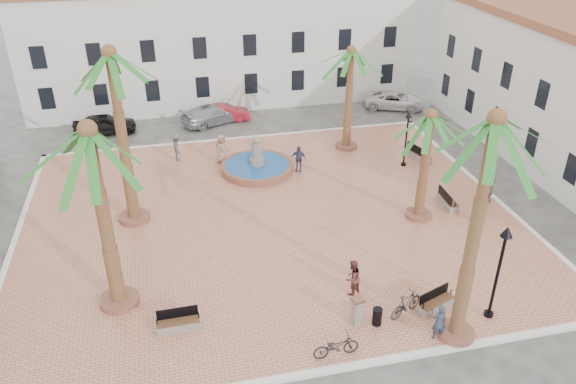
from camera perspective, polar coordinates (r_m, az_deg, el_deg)
The scene contains 35 objects.
ground at distance 30.32m, azimuth -1.84°, elevation -2.85°, with size 120.00×120.00×0.00m, color #56544F.
plaza at distance 30.28m, azimuth -1.85°, elevation -2.73°, with size 26.00×22.00×0.15m, color tan.
kerb_n at distance 39.92m, azimuth -4.99°, elevation 5.43°, with size 26.30×0.30×0.16m, color silver.
kerb_s at distance 21.95m, azimuth 4.14°, elevation -17.63°, with size 26.30×0.30×0.16m, color silver.
kerb_e at distance 34.82m, azimuth 19.62°, elevation -0.01°, with size 0.30×22.30×0.16m, color silver.
kerb_w at distance 30.98m, azimuth -26.24°, elevation -5.31°, with size 0.30×22.30×0.16m, color silver.
building_north at distance 46.90m, azimuth -6.96°, elevation 14.99°, with size 30.40×7.40×9.50m.
fountain at distance 35.03m, azimuth -3.16°, elevation 2.66°, with size 4.50×4.50×2.33m.
palm_nw at distance 27.96m, azimuth -17.44°, elevation 11.52°, with size 5.36×5.36×9.37m.
palm_sw at distance 21.94m, azimuth -19.32°, elevation 3.84°, with size 5.44×5.44×8.41m.
palm_s at distance 19.61m, azimuth 20.00°, elevation 4.57°, with size 4.89×4.89×9.57m.
palm_e at distance 28.89m, azimuth 14.19°, elevation 6.24°, with size 4.65×4.65×6.15m.
palm_ne at distance 36.47m, azimuth 6.40°, elevation 12.93°, with size 4.73×4.73×6.94m.
bench_s at distance 23.61m, azimuth -11.06°, elevation -13.02°, with size 1.77×0.57×0.93m.
bench_se at distance 24.91m, azimuth 14.82°, elevation -10.93°, with size 1.82×1.11×0.92m.
bench_e at distance 32.41m, azimuth 15.90°, elevation -0.94°, with size 0.62×1.80×0.94m.
bench_ne at distance 37.41m, azimuth 13.09°, elevation 3.65°, with size 1.08×2.01×1.01m.
lamppost_s at distance 23.65m, azimuth 20.86°, elevation -6.22°, with size 0.48×0.48×4.38m.
lamppost_e at distance 35.55m, azimuth 12.01°, elevation 6.22°, with size 0.39×0.39×3.60m.
bollard_se at distance 23.35m, azimuth 7.04°, elevation -11.87°, with size 0.56×0.56×1.28m.
bollard_n at distance 36.18m, azimuth -6.90°, elevation 4.02°, with size 0.52×0.52×1.31m.
bollard_e at distance 31.22m, azimuth 18.96°, elevation -1.66°, with size 0.59×0.59×1.44m.
litter_bin at distance 23.62m, azimuth 9.04°, elevation -12.38°, with size 0.40×0.40×0.77m, color black.
cyclist_a at distance 23.21m, azimuth 15.09°, elevation -12.65°, with size 0.59×0.39×1.63m, color #2B3344.
bicycle_a at distance 22.07m, azimuth 4.90°, elevation -15.34°, with size 0.63×1.82×0.96m, color black.
cyclist_b at distance 24.72m, azimuth 6.55°, elevation -8.62°, with size 0.82×0.64×1.69m, color #592A28.
bicycle_b at distance 24.18m, azimuth 11.90°, elevation -11.08°, with size 0.50×1.78×1.07m, color black.
pedestrian_fountain_a at distance 36.01m, azimuth -6.75°, elevation 4.38°, with size 0.93×0.60×1.90m, color #95745D.
pedestrian_fountain_b at distance 34.71m, azimuth 1.07°, elevation 3.40°, with size 0.98×0.41×1.68m, color #3A435D.
pedestrian_north at distance 36.80m, azimuth -11.20°, elevation 4.53°, with size 1.20×0.69×1.86m, color #49494E.
pedestrian_east at distance 33.42m, azimuth 19.81°, elevation 0.37°, with size 1.46×0.46×1.57m, color gray.
car_black at distance 42.54m, azimuth -18.14°, elevation 6.55°, with size 1.75×4.36×1.49m, color black.
car_red at distance 43.13m, azimuth -6.45°, elevation 7.98°, with size 1.32×3.79×1.25m, color maroon.
car_silver at distance 42.77m, azimuth -7.62°, elevation 7.83°, with size 1.98×4.86×1.41m, color #A2A4AB.
car_white at distance 46.21m, azimuth 10.79°, elevation 9.14°, with size 2.18×4.73×1.31m, color silver.
Camera 1 is at (-4.86, -25.27, 16.04)m, focal length 35.00 mm.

